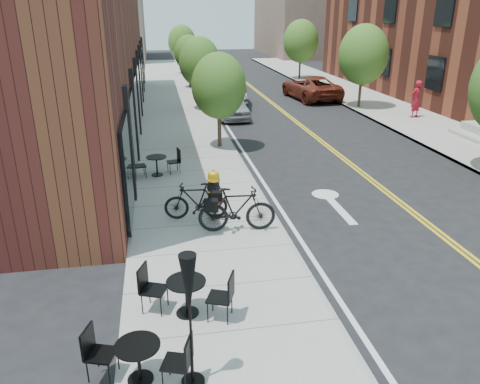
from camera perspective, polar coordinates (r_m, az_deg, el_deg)
ground at (r=11.63m, az=6.54°, el=-6.83°), size 120.00×120.00×0.00m
sidewalk_near at (r=20.54m, az=-6.76°, el=6.00°), size 4.00×70.00×0.12m
sidewalk_far at (r=24.33m, az=22.94°, el=6.88°), size 4.00×70.00×0.12m
building_near at (r=24.11m, az=-18.93°, el=15.64°), size 5.00×28.00×7.00m
bg_building_left at (r=57.99m, az=-15.96°, el=20.22°), size 8.00×14.00×10.00m
bg_building_right at (r=62.75m, az=8.20°, el=21.73°), size 10.00×16.00×12.00m
tree_near_a at (r=19.16m, az=-2.61°, el=12.79°), size 2.20×2.20×3.81m
tree_near_b at (r=27.04m, az=-4.95°, el=15.50°), size 2.30×2.30×3.98m
tree_near_c at (r=35.00m, az=-6.24°, el=16.49°), size 2.10×2.10×3.67m
tree_near_d at (r=42.94m, az=-7.09°, el=17.71°), size 2.40×2.40×4.11m
tree_far_b at (r=28.41m, az=14.81°, el=15.88°), size 2.80×2.80×4.62m
tree_far_c at (r=39.62m, az=7.44°, el=17.78°), size 2.80×2.80×4.62m
fire_hydrant at (r=13.73m, az=-3.23°, el=0.61°), size 0.52×0.52×1.03m
bicycle_left at (r=12.70m, az=-5.41°, el=-1.09°), size 1.75×0.64×1.03m
bicycle_right at (r=11.91m, az=-0.37°, el=-2.14°), size 2.02×0.71×1.19m
bistro_set_a at (r=7.68m, az=-12.27°, el=-19.08°), size 1.65×0.90×0.87m
bistro_set_b at (r=8.91m, az=-6.54°, el=-12.06°), size 1.75×1.03×0.93m
bistro_set_c at (r=16.28m, az=-10.13°, el=3.49°), size 1.64×0.82×0.86m
patio_umbrella at (r=6.81m, az=-6.23°, el=-12.27°), size 0.36×0.36×2.23m
parked_car_a at (r=25.41m, az=-1.03°, el=10.53°), size 1.58×3.92×1.34m
parked_car_b at (r=28.63m, az=-0.84°, el=11.87°), size 2.05×4.52×1.44m
parked_car_c at (r=37.19m, az=-4.14°, el=13.98°), size 2.14×4.76×1.36m
parked_car_far at (r=31.24m, az=8.61°, el=12.49°), size 2.97×5.53×1.48m
pedestrian at (r=26.56m, az=20.64°, el=10.57°), size 0.83×0.71×1.92m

